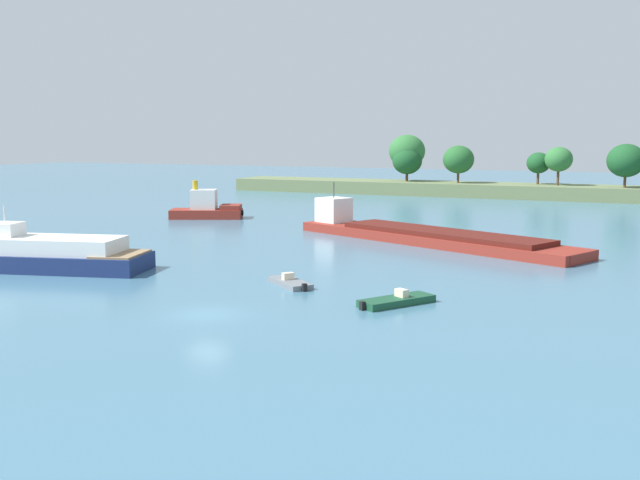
{
  "coord_description": "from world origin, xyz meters",
  "views": [
    {
      "loc": [
        24.33,
        -37.13,
        10.78
      ],
      "look_at": [
        -3.65,
        24.78,
        1.2
      ],
      "focal_mm": 41.47,
      "sensor_mm": 36.0,
      "label": 1
    }
  ],
  "objects": [
    {
      "name": "cargo_barge",
      "position": [
        3.15,
        35.32,
        0.83
      ],
      "size": [
        32.54,
        18.33,
        5.56
      ],
      "color": "maroon",
      "rests_on": "ground"
    },
    {
      "name": "tugboat",
      "position": [
        -29.24,
        45.28,
        1.27
      ],
      "size": [
        10.07,
        7.37,
        4.99
      ],
      "color": "maroon",
      "rests_on": "ground"
    },
    {
      "name": "white_riverboat",
      "position": [
        -21.43,
        7.36,
        1.27
      ],
      "size": [
        19.6,
        9.73,
        5.19
      ],
      "color": "navy",
      "rests_on": "ground"
    },
    {
      "name": "small_motorboat",
      "position": [
        0.62,
        10.04,
        0.22
      ],
      "size": [
        4.54,
        4.08,
        0.88
      ],
      "color": "slate",
      "rests_on": "ground"
    },
    {
      "name": "treeline_island",
      "position": [
        -7.49,
        96.05,
        3.08
      ],
      "size": [
        83.58,
        10.65,
        11.03
      ],
      "color": "#66754C",
      "rests_on": "ground"
    },
    {
      "name": "fishing_skiff",
      "position": [
        9.65,
        7.34,
        0.26
      ],
      "size": [
        4.23,
        5.36,
        0.97
      ],
      "color": "#19472D",
      "rests_on": "ground"
    },
    {
      "name": "ground_plane",
      "position": [
        0.0,
        0.0,
        0.0
      ],
      "size": [
        400.0,
        400.0,
        0.0
      ],
      "primitive_type": "plane",
      "color": "teal"
    }
  ]
}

